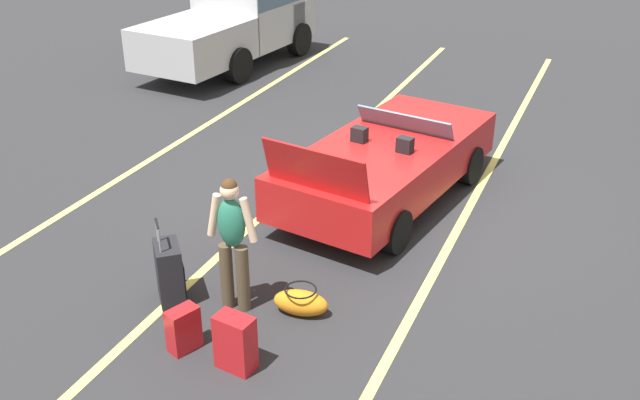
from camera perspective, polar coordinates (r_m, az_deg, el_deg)
ground_plane at (r=10.93m, az=5.22°, el=0.02°), size 80.00×80.00×0.00m
lot_line_near at (r=10.67m, az=11.45°, el=-1.15°), size 18.00×0.12×0.01m
lot_line_mid at (r=11.42m, az=-1.81°, el=1.35°), size 18.00×0.12×0.01m
lot_line_far at (r=12.71m, az=-12.92°, el=3.38°), size 18.00×0.12×0.01m
convertible_car at (r=10.84m, az=5.85°, el=3.21°), size 4.37×2.41×1.53m
suitcase_large_black at (r=8.59m, az=-11.84°, el=-5.68°), size 0.55×0.53×1.05m
suitcase_medium_bright at (r=7.50m, az=-6.74°, el=-11.18°), size 0.29×0.43×0.62m
suitcase_small_carryon at (r=7.86m, az=-10.78°, el=-10.05°), size 0.39×0.31×0.50m
duffel_bag at (r=8.29m, az=-1.54°, el=-8.11°), size 0.42×0.68×0.34m
traveler_person at (r=8.05m, az=-6.96°, el=-2.99°), size 0.25×0.61×1.65m
parked_pickup_truck_near at (r=17.73m, az=-6.52°, el=14.22°), size 5.17×2.45×2.10m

